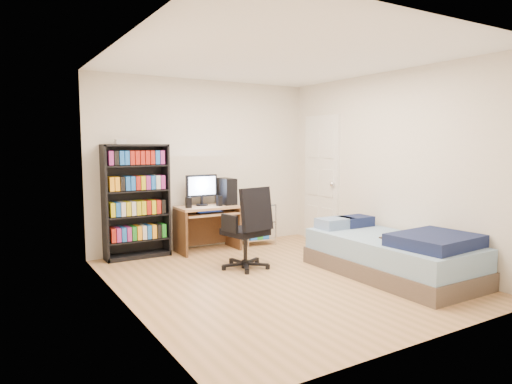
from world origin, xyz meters
TOP-DOWN VIEW (x-y plane):
  - room at (0.00, 0.00)m, footprint 3.58×4.08m
  - media_shelf at (-1.10, 1.84)m, footprint 0.87×0.29m
  - computer_desk at (-0.02, 1.74)m, footprint 0.88×0.51m
  - office_chair at (-0.09, 0.57)m, footprint 0.71×0.71m
  - wire_cart at (0.75, 1.70)m, footprint 0.52×0.41m
  - bed at (1.22, -0.59)m, footprint 1.03×2.05m
  - door at (1.72, 1.35)m, footprint 0.12×0.80m

SIDE VIEW (x-z plane):
  - bed at x=1.22m, z-range -0.03..0.55m
  - office_chair at x=-0.09m, z-range -0.19..0.85m
  - wire_cart at x=0.75m, z-range 0.12..0.90m
  - computer_desk at x=-0.02m, z-range 0.04..1.15m
  - media_shelf at x=-1.10m, z-range -0.01..1.61m
  - door at x=1.72m, z-range 0.00..2.00m
  - room at x=0.00m, z-range -0.04..2.54m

